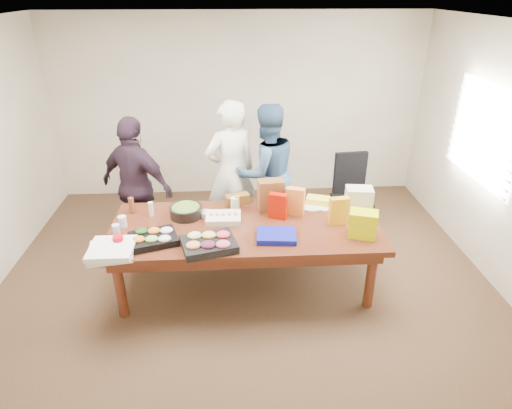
{
  "coord_description": "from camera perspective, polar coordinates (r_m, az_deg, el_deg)",
  "views": [
    {
      "loc": [
        -0.12,
        -3.98,
        3.0
      ],
      "look_at": [
        0.12,
        0.1,
        0.94
      ],
      "focal_mm": 30.71,
      "sensor_mm": 36.0,
      "label": 1
    }
  ],
  "objects": [
    {
      "name": "floor",
      "position": [
        5.0,
        -1.33,
        -10.33
      ],
      "size": [
        5.5,
        5.0,
        0.02
      ],
      "primitive_type": "cube",
      "color": "#47301E",
      "rests_on": "ground"
    },
    {
      "name": "ceiling",
      "position": [
        4.0,
        -1.78,
        22.54
      ],
      "size": [
        5.5,
        5.0,
        0.02
      ],
      "primitive_type": "cube",
      "color": "white",
      "rests_on": "wall_back"
    },
    {
      "name": "wall_back",
      "position": [
        6.69,
        -2.31,
        12.44
      ],
      "size": [
        5.5,
        0.04,
        2.7
      ],
      "primitive_type": "cube",
      "color": "beige",
      "rests_on": "floor"
    },
    {
      "name": "wall_front",
      "position": [
        2.23,
        0.97,
        -21.22
      ],
      "size": [
        5.5,
        0.04,
        2.7
      ],
      "primitive_type": "cube",
      "color": "beige",
      "rests_on": "floor"
    },
    {
      "name": "window_panel",
      "position": [
        5.6,
        27.56,
        8.16
      ],
      "size": [
        0.03,
        1.4,
        1.1
      ],
      "primitive_type": "cube",
      "color": "white",
      "rests_on": "wall_right"
    },
    {
      "name": "window_blinds",
      "position": [
        5.58,
        27.2,
        8.18
      ],
      "size": [
        0.04,
        1.36,
        1.0
      ],
      "primitive_type": "cube",
      "color": "beige",
      "rests_on": "wall_right"
    },
    {
      "name": "conference_table",
      "position": [
        4.77,
        -1.38,
        -6.64
      ],
      "size": [
        2.8,
        1.2,
        0.75
      ],
      "primitive_type": "cube",
      "color": "#4C1C0F",
      "rests_on": "floor"
    },
    {
      "name": "office_chair",
      "position": [
        5.82,
        12.38,
        0.78
      ],
      "size": [
        0.57,
        0.57,
        1.03
      ],
      "primitive_type": "cube",
      "rotation": [
        0.0,
        0.0,
        0.1
      ],
      "color": "black",
      "rests_on": "floor"
    },
    {
      "name": "person_center",
      "position": [
        5.48,
        -3.27,
        4.22
      ],
      "size": [
        0.78,
        0.65,
        1.82
      ],
      "primitive_type": "imported",
      "rotation": [
        0.0,
        0.0,
        3.53
      ],
      "color": "white",
      "rests_on": "floor"
    },
    {
      "name": "person_right",
      "position": [
        5.53,
        1.33,
        4.15
      ],
      "size": [
        1.03,
        0.92,
        1.76
      ],
      "primitive_type": "imported",
      "rotation": [
        0.0,
        0.0,
        3.5
      ],
      "color": "#38587F",
      "rests_on": "floor"
    },
    {
      "name": "person_left",
      "position": [
        5.41,
        -15.23,
        2.29
      ],
      "size": [
        1.07,
        0.85,
        1.69
      ],
      "primitive_type": "imported",
      "rotation": [
        0.0,
        0.0,
        2.63
      ],
      "color": "#2A1B27",
      "rests_on": "floor"
    },
    {
      "name": "veggie_tray",
      "position": [
        4.39,
        -13.24,
        -4.38
      ],
      "size": [
        0.53,
        0.47,
        0.07
      ],
      "primitive_type": "cube",
      "rotation": [
        0.0,
        0.0,
        0.31
      ],
      "color": "black",
      "rests_on": "conference_table"
    },
    {
      "name": "fruit_tray",
      "position": [
        4.21,
        -6.17,
        -5.18
      ],
      "size": [
        0.58,
        0.5,
        0.08
      ],
      "primitive_type": "cube",
      "rotation": [
        0.0,
        0.0,
        0.26
      ],
      "color": "black",
      "rests_on": "conference_table"
    },
    {
      "name": "sheet_cake",
      "position": [
        4.67,
        -4.26,
        -1.74
      ],
      "size": [
        0.38,
        0.29,
        0.06
      ],
      "primitive_type": "cube",
      "rotation": [
        0.0,
        0.0,
        -0.03
      ],
      "color": "white",
      "rests_on": "conference_table"
    },
    {
      "name": "salad_bowl",
      "position": [
        4.79,
        -9.11,
        -0.91
      ],
      "size": [
        0.36,
        0.36,
        0.11
      ],
      "primitive_type": "cylinder",
      "rotation": [
        0.0,
        0.0,
        0.03
      ],
      "color": "black",
      "rests_on": "conference_table"
    },
    {
      "name": "chip_bag_blue",
      "position": [
        4.34,
        2.68,
        -4.1
      ],
      "size": [
        0.41,
        0.32,
        0.06
      ],
      "primitive_type": "cube",
      "rotation": [
        0.0,
        0.0,
        -0.08
      ],
      "color": "#0E16A7",
      "rests_on": "conference_table"
    },
    {
      "name": "chip_bag_red",
      "position": [
        4.66,
        2.9,
        -0.21
      ],
      "size": [
        0.21,
        0.15,
        0.28
      ],
      "primitive_type": "cube",
      "rotation": [
        0.0,
        0.0,
        -0.38
      ],
      "color": "#B61200",
      "rests_on": "conference_table"
    },
    {
      "name": "chip_bag_yellow",
      "position": [
        4.62,
        10.73,
        -0.84
      ],
      "size": [
        0.21,
        0.1,
        0.3
      ],
      "primitive_type": "cube",
      "rotation": [
        0.0,
        0.0,
        0.12
      ],
      "color": "gold",
      "rests_on": "conference_table"
    },
    {
      "name": "chip_bag_orange",
      "position": [
        4.74,
        5.11,
        0.4
      ],
      "size": [
        0.22,
        0.15,
        0.31
      ],
      "primitive_type": "cube",
      "rotation": [
        0.0,
        0.0,
        -0.35
      ],
      "color": "orange",
      "rests_on": "conference_table"
    },
    {
      "name": "mayo_jar",
      "position": [
        4.88,
        -2.8,
        0.15
      ],
      "size": [
        0.1,
        0.1,
        0.14
      ],
      "primitive_type": "cylinder",
      "rotation": [
        0.0,
        0.0,
        0.14
      ],
      "color": "white",
      "rests_on": "conference_table"
    },
    {
      "name": "mustard_bottle",
      "position": [
        4.89,
        -2.47,
        0.31
      ],
      "size": [
        0.06,
        0.06,
        0.16
      ],
      "primitive_type": "cylinder",
      "rotation": [
        0.0,
        0.0,
        0.03
      ],
      "color": "gold",
      "rests_on": "conference_table"
    },
    {
      "name": "dressing_bottle",
      "position": [
        4.97,
        -15.9,
        -0.13
      ],
      "size": [
        0.07,
        0.07,
        0.19
      ],
      "primitive_type": "cylinder",
      "rotation": [
        0.0,
        0.0,
        -0.11
      ],
      "color": "brown",
      "rests_on": "conference_table"
    },
    {
      "name": "ranch_bottle",
      "position": [
        4.86,
        -13.5,
        -0.59
      ],
      "size": [
        0.06,
        0.06,
        0.16
      ],
      "primitive_type": "cylinder",
      "rotation": [
        0.0,
        0.0,
        -0.08
      ],
      "color": "white",
      "rests_on": "conference_table"
    },
    {
      "name": "banana_bunch",
      "position": [
        5.04,
        8.09,
        0.47
      ],
      "size": [
        0.29,
        0.23,
        0.09
      ],
      "primitive_type": "cube",
      "rotation": [
        0.0,
        0.0,
        -0.33
      ],
      "color": "yellow",
      "rests_on": "conference_table"
    },
    {
      "name": "bread_loaf",
      "position": [
        5.01,
        -2.45,
        0.72
      ],
      "size": [
        0.3,
        0.2,
        0.11
      ],
      "primitive_type": "cube",
      "rotation": [
        0.0,
        0.0,
        0.31
      ],
      "color": "brown",
      "rests_on": "conference_table"
    },
    {
      "name": "kraft_bag",
      "position": [
        4.81,
        1.9,
        1.18
      ],
      "size": [
        0.29,
        0.19,
        0.36
      ],
      "primitive_type": "cube",
      "rotation": [
        0.0,
        0.0,
        0.11
      ],
      "color": "brown",
      "rests_on": "conference_table"
    },
    {
      "name": "red_cup",
      "position": [
        4.36,
        -17.46,
        -4.76
      ],
      "size": [
        0.12,
        0.12,
        0.13
      ],
      "primitive_type": "cylinder",
      "rotation": [
        0.0,
        0.0,
        -0.28
      ],
      "color": "#BA0514",
      "rests_on": "conference_table"
    },
    {
      "name": "clear_cup_a",
      "position": [
        4.62,
        -17.74,
        -3.1
      ],
      "size": [
        0.09,
        0.09,
        0.1
      ],
      "primitive_type": "cylinder",
      "rotation": [
        0.0,
        0.0,
        0.28
      ],
      "color": "silver",
      "rests_on": "conference_table"
    },
    {
      "name": "clear_cup_b",
      "position": [
        4.73,
        -17.0,
        -2.15
      ],
      "size": [
        0.11,
        0.11,
        0.12
      ],
      "primitive_type": "cylinder",
      "rotation": [
        0.0,
        0.0,
        -0.22
      ],
      "color": "silver",
      "rests_on": "conference_table"
    },
    {
      "name": "pizza_box_lower",
      "position": [
        4.32,
        -18.37,
        -5.83
      ],
      "size": [
        0.46,
        0.46,
        0.05
      ],
      "primitive_type": "cube",
      "rotation": [
        0.0,
        0.0,
        0.16
      ],
      "color": "white",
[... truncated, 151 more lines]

